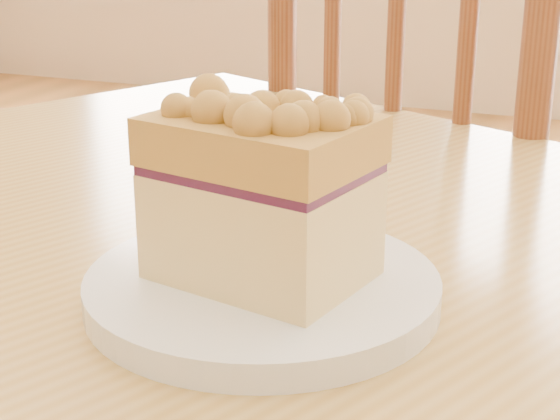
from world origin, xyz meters
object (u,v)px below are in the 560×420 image
cafe_chair_main (450,253)px  cake_slice (259,185)px  cafe_table_main (346,402)px  plate (262,289)px

cafe_chair_main → cake_slice: 0.78m
cake_slice → cafe_table_main: bearing=55.1°
plate → cake_slice: cake_slice is taller
cafe_table_main → cake_slice: (-0.05, -0.04, 0.17)m
plate → cake_slice: bearing=162.3°
cafe_chair_main → cake_slice: size_ratio=6.89×
cafe_table_main → cafe_chair_main: bearing=119.0°
cafe_chair_main → cake_slice: bearing=111.1°
cafe_chair_main → plate: (0.01, -0.71, 0.25)m
cafe_table_main → cafe_chair_main: cafe_chair_main is taller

